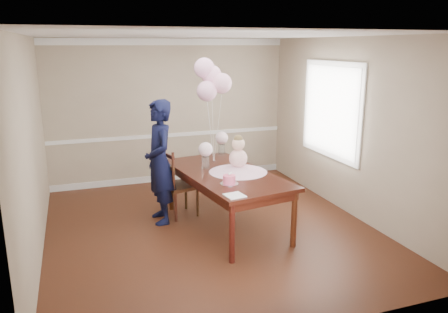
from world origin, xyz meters
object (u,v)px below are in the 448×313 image
dining_chair_seat (181,186)px  woman (160,162)px  dining_table_top (226,174)px  birthday_cake (229,179)px

dining_chair_seat → woman: bearing=-173.2°
dining_table_top → dining_chair_seat: 0.88m
birthday_cake → dining_chair_seat: size_ratio=0.35×
dining_chair_seat → dining_table_top: bearing=-65.3°
birthday_cake → woman: 1.25m
dining_table_top → woman: 1.00m
woman → dining_table_top: bearing=56.6°
birthday_cake → dining_chair_seat: (-0.37, 1.16, -0.41)m
birthday_cake → dining_table_top: bearing=74.7°
woman → dining_chair_seat: bearing=108.6°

